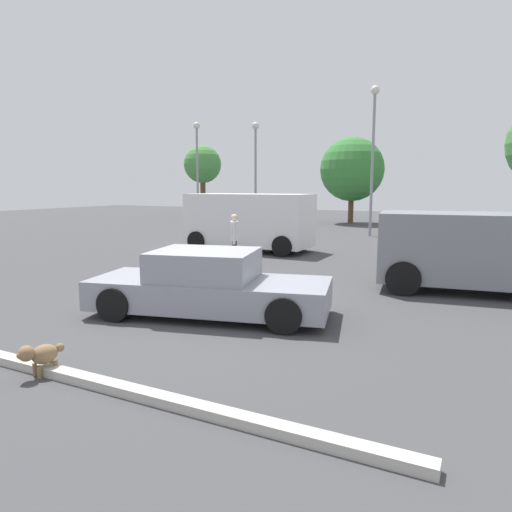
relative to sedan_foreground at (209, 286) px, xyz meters
name	(u,v)px	position (x,y,z in m)	size (l,w,h in m)	color
ground_plane	(204,315)	(-0.09, -0.05, -0.59)	(80.00, 80.00, 0.00)	#424244
sedan_foreground	(209,286)	(0.00, 0.00, 0.00)	(4.87, 2.72, 1.28)	gray
dog	(40,355)	(-0.41, -3.48, -0.29)	(0.35, 0.60, 0.46)	olive
van_white	(249,220)	(-3.52, 8.49, 0.61)	(4.86, 2.12, 2.21)	white
suv_dark	(485,250)	(4.77, 4.51, 0.45)	(4.97, 2.57, 1.88)	gray
pedestrian	(234,236)	(-2.26, 5.05, 0.39)	(0.39, 0.52, 1.65)	black
parking_curb	(63,374)	(-0.09, -3.41, -0.53)	(9.25, 0.20, 0.12)	#B7B2A8
light_post_near	(256,156)	(-8.18, 18.29, 3.74)	(0.44, 0.44, 6.38)	gray
light_post_mid	(373,137)	(-0.51, 15.98, 4.30)	(0.44, 0.44, 7.35)	gray
light_post_far	(197,156)	(-12.13, 17.78, 3.84)	(0.44, 0.44, 6.55)	gray
tree_back_left	(352,169)	(-3.55, 23.54, 3.05)	(4.27, 4.27, 5.78)	brown
tree_far_right	(203,165)	(-15.38, 23.35, 3.57)	(2.91, 2.91, 5.67)	brown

